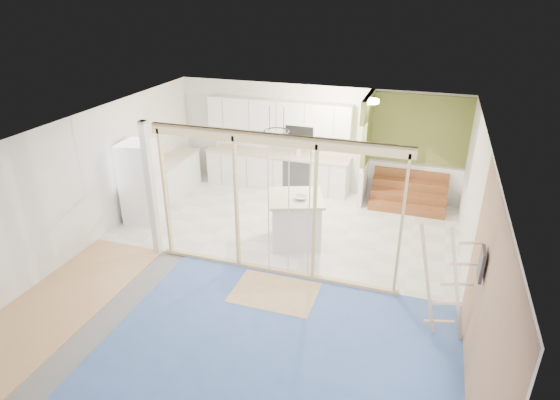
% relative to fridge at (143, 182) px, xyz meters
% --- Properties ---
extents(room, '(7.01, 8.01, 2.61)m').
position_rel_fridge_xyz_m(room, '(3.05, -1.11, 0.41)').
color(room, slate).
rests_on(room, ground).
extents(floor_overlays, '(7.00, 8.00, 0.03)m').
position_rel_fridge_xyz_m(floor_overlays, '(3.12, -1.04, -0.88)').
color(floor_overlays, white).
rests_on(floor_overlays, room).
extents(stud_frame, '(4.66, 0.14, 2.60)m').
position_rel_fridge_xyz_m(stud_frame, '(2.78, -1.11, 0.72)').
color(stud_frame, '#DCC387').
rests_on(stud_frame, room).
extents(base_cabinets, '(4.45, 2.24, 0.93)m').
position_rel_fridge_xyz_m(base_cabinets, '(1.44, 2.26, -0.42)').
color(base_cabinets, white).
rests_on(base_cabinets, room).
extents(upper_cabinets, '(3.60, 0.41, 0.85)m').
position_rel_fridge_xyz_m(upper_cabinets, '(2.21, 2.71, 0.93)').
color(upper_cabinets, white).
rests_on(upper_cabinets, room).
extents(green_partition, '(2.25, 1.51, 2.60)m').
position_rel_fridge_xyz_m(green_partition, '(5.09, 2.55, 0.05)').
color(green_partition, olive).
rests_on(green_partition, room).
extents(pot_rack, '(0.52, 0.52, 0.72)m').
position_rel_fridge_xyz_m(pot_rack, '(2.74, 0.79, 1.11)').
color(pot_rack, black).
rests_on(pot_rack, room).
extents(sheathing_panel, '(0.02, 4.00, 2.60)m').
position_rel_fridge_xyz_m(sheathing_panel, '(6.53, -3.11, 0.41)').
color(sheathing_panel, tan).
rests_on(sheathing_panel, room).
extents(electrical_panel, '(0.04, 0.30, 0.40)m').
position_rel_fridge_xyz_m(electrical_panel, '(6.48, -2.51, 0.76)').
color(electrical_panel, '#3C3B41').
rests_on(electrical_panel, room).
extents(ceiling_light, '(0.32, 0.32, 0.08)m').
position_rel_fridge_xyz_m(ceiling_light, '(4.45, 1.89, 1.65)').
color(ceiling_light, '#FFEABF').
rests_on(ceiling_light, room).
extents(fridge, '(0.89, 0.87, 1.78)m').
position_rel_fridge_xyz_m(fridge, '(0.00, 0.00, 0.00)').
color(fridge, white).
rests_on(fridge, room).
extents(island, '(1.32, 1.32, 1.01)m').
position_rel_fridge_xyz_m(island, '(3.39, 0.05, -0.39)').
color(island, silver).
rests_on(island, room).
extents(bowl, '(0.27, 0.27, 0.06)m').
position_rel_fridge_xyz_m(bowl, '(3.50, -0.03, 0.15)').
color(bowl, beige).
rests_on(bowl, island).
extents(soap_bottle_a, '(0.12, 0.12, 0.29)m').
position_rel_fridge_xyz_m(soap_bottle_a, '(0.55, 2.57, 0.19)').
color(soap_bottle_a, '#A1A8B4').
rests_on(soap_bottle_a, base_cabinets).
extents(soap_bottle_b, '(0.10, 0.10, 0.20)m').
position_rel_fridge_xyz_m(soap_bottle_b, '(2.71, 2.60, 0.14)').
color(soap_bottle_b, white).
rests_on(soap_bottle_b, base_cabinets).
extents(ladder, '(0.96, 0.04, 1.78)m').
position_rel_fridge_xyz_m(ladder, '(6.17, -1.92, 0.02)').
color(ladder, tan).
rests_on(ladder, room).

